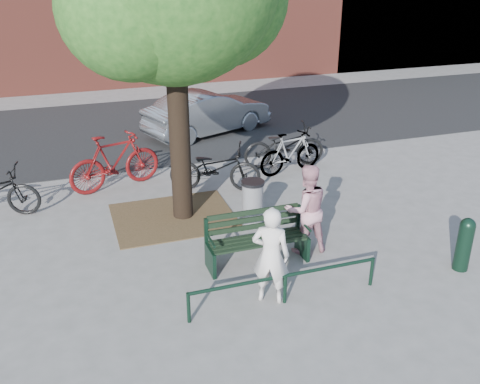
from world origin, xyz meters
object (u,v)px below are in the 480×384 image
object	(u,v)px
park_bench	(256,237)
bollard	(465,242)
person_right	(306,209)
person_left	(271,255)
bicycle_c	(215,168)
parked_car	(208,113)
litter_bin	(253,203)

from	to	relation	value
park_bench	bollard	distance (m)	3.47
park_bench	person_right	xyz separation A→B (m)	(0.95, 0.07, 0.35)
park_bench	person_left	bearing A→B (deg)	-99.47
bicycle_c	parked_car	world-z (taller)	parked_car
litter_bin	bicycle_c	world-z (taller)	bicycle_c
park_bench	parked_car	world-z (taller)	parked_car
person_right	parked_car	xyz separation A→B (m)	(0.21, 7.22, -0.19)
person_right	bicycle_c	size ratio (longest dim) A/B	0.81
park_bench	person_left	xyz separation A→B (m)	(-0.19, -1.13, 0.31)
litter_bin	person_right	bearing A→B (deg)	-67.05
park_bench	litter_bin	xyz separation A→B (m)	(0.42, 1.33, -0.01)
person_right	bicycle_c	xyz separation A→B (m)	(-0.76, 3.10, -0.29)
park_bench	person_left	size ratio (longest dim) A/B	1.11
bicycle_c	person_left	bearing A→B (deg)	-163.29
parked_car	person_right	bearing A→B (deg)	157.47
bollard	person_left	bearing A→B (deg)	176.45
person_left	park_bench	bearing A→B (deg)	-69.79
bollard	parked_car	world-z (taller)	parked_car
person_right	bollard	bearing A→B (deg)	149.29
person_left	parked_car	distance (m)	8.53
litter_bin	bicycle_c	xyz separation A→B (m)	(-0.23, 1.84, 0.07)
park_bench	bollard	world-z (taller)	park_bench
park_bench	parked_car	distance (m)	7.39
bollard	bicycle_c	bearing A→B (deg)	123.70
parked_car	person_left	bearing A→B (deg)	150.04
park_bench	bollard	bearing A→B (deg)	-22.71
person_right	bollard	distance (m)	2.67
person_left	bollard	distance (m)	3.41
bicycle_c	park_bench	bearing A→B (deg)	-161.68
bollard	litter_bin	world-z (taller)	bollard
person_left	person_right	bearing A→B (deg)	-103.81
person_left	parked_car	bearing A→B (deg)	-69.40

